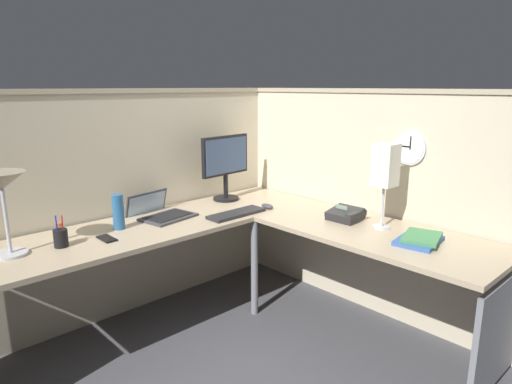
# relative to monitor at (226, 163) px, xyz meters

# --- Properties ---
(ground_plane) EXTENTS (6.80, 6.80, 0.00)m
(ground_plane) POSITION_rel_monitor_xyz_m (-0.31, -0.64, -1.02)
(ground_plane) COLOR #47474C
(cubicle_wall_back) EXTENTS (2.57, 0.12, 1.58)m
(cubicle_wall_back) POSITION_rel_monitor_xyz_m (-0.67, 0.23, -0.23)
(cubicle_wall_back) COLOR beige
(cubicle_wall_back) RESTS_ON ground
(cubicle_wall_right) EXTENTS (0.12, 2.37, 1.58)m
(cubicle_wall_right) POSITION_rel_monitor_xyz_m (0.56, -0.90, -0.23)
(cubicle_wall_right) COLOR beige
(cubicle_wall_right) RESTS_ON ground
(desk) EXTENTS (2.35, 2.15, 0.73)m
(desk) POSITION_rel_monitor_xyz_m (-0.45, -0.69, -0.39)
(desk) COLOR tan
(desk) RESTS_ON ground
(monitor) EXTENTS (0.46, 0.20, 0.50)m
(monitor) POSITION_rel_monitor_xyz_m (0.00, 0.00, 0.00)
(monitor) COLOR black
(monitor) RESTS_ON desk
(laptop) EXTENTS (0.40, 0.43, 0.22)m
(laptop) POSITION_rel_monitor_xyz_m (-0.62, -0.03, -0.27)
(laptop) COLOR #38383D
(laptop) RESTS_ON desk
(keyboard) EXTENTS (0.43, 0.14, 0.02)m
(keyboard) POSITION_rel_monitor_xyz_m (-0.22, -0.38, -0.28)
(keyboard) COLOR #232326
(keyboard) RESTS_ON desk
(computer_mouse) EXTENTS (0.06, 0.10, 0.03)m
(computer_mouse) POSITION_rel_monitor_xyz_m (0.05, -0.40, -0.28)
(computer_mouse) COLOR #38383D
(computer_mouse) RESTS_ON desk
(desk_lamp_dome) EXTENTS (0.24, 0.24, 0.44)m
(desk_lamp_dome) POSITION_rel_monitor_xyz_m (-1.57, -0.13, 0.07)
(desk_lamp_dome) COLOR #B7BABF
(desk_lamp_dome) RESTS_ON desk
(pen_cup) EXTENTS (0.08, 0.08, 0.18)m
(pen_cup) POSITION_rel_monitor_xyz_m (-1.33, -0.18, -0.24)
(pen_cup) COLOR black
(pen_cup) RESTS_ON desk
(cell_phone) EXTENTS (0.07, 0.14, 0.01)m
(cell_phone) POSITION_rel_monitor_xyz_m (-1.10, -0.24, -0.29)
(cell_phone) COLOR black
(cell_phone) RESTS_ON desk
(thermos_flask) EXTENTS (0.07, 0.07, 0.22)m
(thermos_flask) POSITION_rel_monitor_xyz_m (-0.95, -0.11, -0.18)
(thermos_flask) COLOR #26598C
(thermos_flask) RESTS_ON desk
(office_phone) EXTENTS (0.20, 0.21, 0.11)m
(office_phone) POSITION_rel_monitor_xyz_m (0.22, -0.97, -0.26)
(office_phone) COLOR #232326
(office_phone) RESTS_ON desk
(book_stack) EXTENTS (0.32, 0.26, 0.04)m
(book_stack) POSITION_rel_monitor_xyz_m (0.17, -1.51, -0.27)
(book_stack) COLOR #335999
(book_stack) RESTS_ON desk
(desk_lamp_paper) EXTENTS (0.13, 0.13, 0.53)m
(desk_lamp_paper) POSITION_rel_monitor_xyz_m (0.25, -1.22, 0.09)
(desk_lamp_paper) COLOR #B7BABF
(desk_lamp_paper) RESTS_ON desk
(wall_clock) EXTENTS (0.04, 0.22, 0.22)m
(wall_clock) POSITION_rel_monitor_xyz_m (0.51, -1.23, 0.19)
(wall_clock) COLOR #B7BABF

